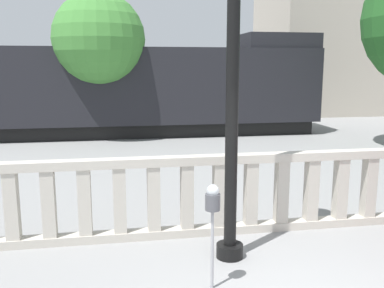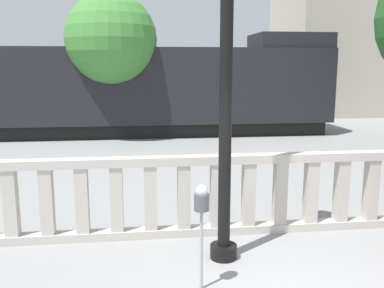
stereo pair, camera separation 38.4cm
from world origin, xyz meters
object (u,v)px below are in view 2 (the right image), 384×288
at_px(lamppost, 227,7).
at_px(parking_meter, 202,205).
at_px(train_near, 39,91).
at_px(tree_left, 111,40).

relative_size(lamppost, parking_meter, 4.64).
bearing_deg(lamppost, parking_meter, -118.49).
height_order(lamppost, parking_meter, lamppost).
bearing_deg(parking_meter, train_near, 110.21).
relative_size(parking_meter, tree_left, 0.25).
bearing_deg(train_near, parking_meter, -69.79).
bearing_deg(parking_meter, lamppost, 61.51).
bearing_deg(tree_left, parking_meter, -81.72).
relative_size(lamppost, tree_left, 1.15).
xyz_separation_m(lamppost, tree_left, (-2.16, 10.90, 0.21)).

